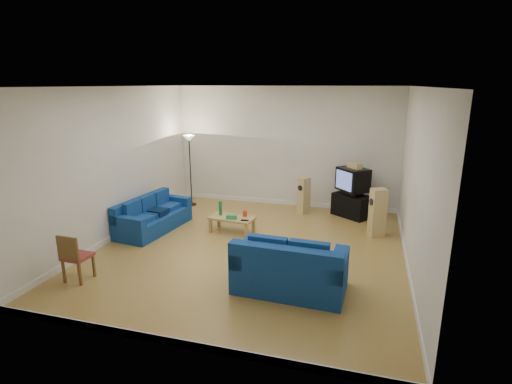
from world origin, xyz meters
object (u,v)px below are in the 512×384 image
(sofa_loveseat, at_px, (289,272))
(coffee_table, at_px, (232,219))
(sofa_three_seat, at_px, (152,218))
(tv_stand, at_px, (352,206))
(television, at_px, (353,179))

(sofa_loveseat, xyz_separation_m, coffee_table, (-1.76, 2.25, -0.03))
(sofa_three_seat, xyz_separation_m, coffee_table, (1.82, 0.33, 0.03))
(sofa_three_seat, relative_size, tv_stand, 2.18)
(sofa_loveseat, height_order, coffee_table, sofa_loveseat)
(sofa_three_seat, height_order, coffee_table, sofa_three_seat)
(coffee_table, distance_m, television, 3.24)
(sofa_loveseat, xyz_separation_m, tv_stand, (0.77, 4.14, -0.05))
(tv_stand, bearing_deg, coffee_table, -107.75)
(tv_stand, bearing_deg, sofa_loveseat, -65.07)
(television, bearing_deg, sofa_three_seat, -103.76)
(coffee_table, bearing_deg, tv_stand, 36.75)
(sofa_loveseat, bearing_deg, sofa_three_seat, 154.19)
(tv_stand, xyz_separation_m, television, (-0.02, 0.04, 0.67))
(tv_stand, relative_size, television, 1.02)
(sofa_loveseat, distance_m, coffee_table, 2.86)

